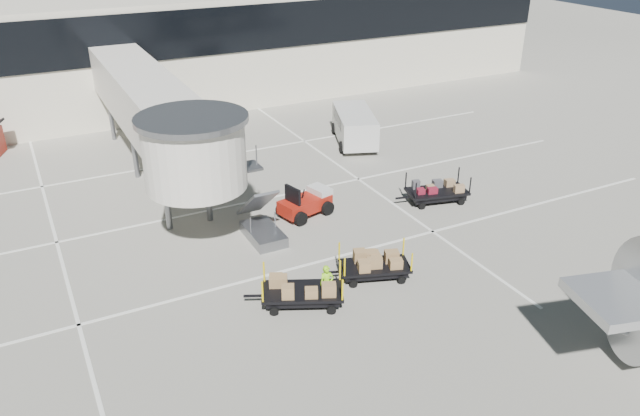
# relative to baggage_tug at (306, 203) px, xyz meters

# --- Properties ---
(ground) EXTENTS (140.00, 140.00, 0.00)m
(ground) POSITION_rel_baggage_tug_xyz_m (-1.46, -6.37, -0.63)
(ground) COLOR #A4A093
(ground) RESTS_ON ground
(lane_markings) EXTENTS (40.00, 30.00, 0.02)m
(lane_markings) POSITION_rel_baggage_tug_xyz_m (-2.13, 2.96, -0.62)
(lane_markings) COLOR silver
(lane_markings) RESTS_ON ground
(terminal) EXTENTS (64.00, 12.11, 15.20)m
(terminal) POSITION_rel_baggage_tug_xyz_m (-1.81, 23.57, 3.47)
(terminal) COLOR beige
(terminal) RESTS_ON ground
(jet_bridge) EXTENTS (5.70, 20.40, 6.03)m
(jet_bridge) POSITION_rel_baggage_tug_xyz_m (-5.43, 5.89, 3.65)
(jet_bridge) COLOR silver
(jet_bridge) RESTS_ON ground
(baggage_tug) EXTENTS (2.88, 2.23, 1.74)m
(baggage_tug) POSITION_rel_baggage_tug_xyz_m (0.00, 0.00, 0.00)
(baggage_tug) COLOR maroon
(baggage_tug) RESTS_ON ground
(suitcase_cart) EXTENTS (3.89, 2.21, 1.49)m
(suitcase_cart) POSITION_rel_baggage_tug_xyz_m (6.66, -1.69, -0.11)
(suitcase_cart) COLOR black
(suitcase_cart) RESTS_ON ground
(box_cart_near) EXTENTS (3.59, 2.29, 1.39)m
(box_cart_near) POSITION_rel_baggage_tug_xyz_m (0.10, -6.54, -0.07)
(box_cart_near) COLOR black
(box_cart_near) RESTS_ON ground
(box_cart_far) EXTENTS (3.81, 2.71, 1.50)m
(box_cart_far) POSITION_rel_baggage_tug_xyz_m (-3.58, -6.85, -0.07)
(box_cart_far) COLOR black
(box_cart_far) RESTS_ON ground
(ground_worker) EXTENTS (0.62, 0.48, 1.53)m
(ground_worker) POSITION_rel_baggage_tug_xyz_m (-2.55, -7.09, 0.14)
(ground_worker) COLOR #84D516
(ground_worker) RESTS_ON ground
(minivan) EXTENTS (3.93, 5.81, 2.04)m
(minivan) POSITION_rel_baggage_tug_xyz_m (7.38, 8.10, 0.59)
(minivan) COLOR silver
(minivan) RESTS_ON ground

